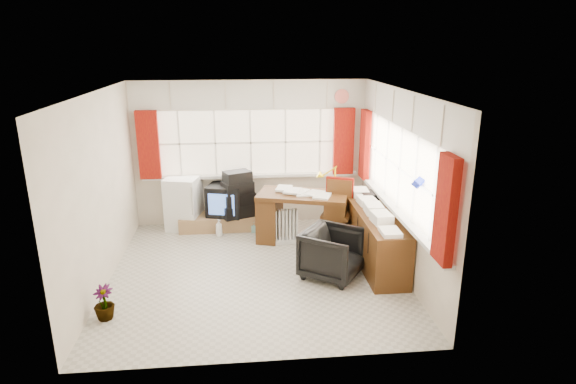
{
  "coord_description": "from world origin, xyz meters",
  "views": [
    {
      "loc": [
        -0.16,
        -6.15,
        3.09
      ],
      "look_at": [
        0.5,
        0.55,
        0.99
      ],
      "focal_mm": 30.0,
      "sensor_mm": 36.0,
      "label": 1
    }
  ],
  "objects_px": {
    "credenza": "(374,236)",
    "desk_lamp": "(335,174)",
    "office_chair": "(333,253)",
    "mini_fridge": "(184,203)",
    "task_chair": "(338,210)",
    "tv_bench": "(221,221)",
    "desk": "(302,215)",
    "radiator": "(286,230)",
    "crt_tv": "(226,200)"
  },
  "relations": [
    {
      "from": "office_chair",
      "to": "task_chair",
      "type": "bearing_deg",
      "value": 20.19
    },
    {
      "from": "desk_lamp",
      "to": "task_chair",
      "type": "xyz_separation_m",
      "value": [
        0.03,
        -0.16,
        -0.54
      ]
    },
    {
      "from": "desk",
      "to": "credenza",
      "type": "distance_m",
      "value": 1.27
    },
    {
      "from": "credenza",
      "to": "tv_bench",
      "type": "bearing_deg",
      "value": 146.29
    },
    {
      "from": "desk_lamp",
      "to": "credenza",
      "type": "distance_m",
      "value": 1.2
    },
    {
      "from": "crt_tv",
      "to": "desk_lamp",
      "type": "bearing_deg",
      "value": -21.04
    },
    {
      "from": "radiator",
      "to": "credenza",
      "type": "height_order",
      "value": "credenza"
    },
    {
      "from": "task_chair",
      "to": "mini_fridge",
      "type": "relative_size",
      "value": 1.17
    },
    {
      "from": "crt_tv",
      "to": "mini_fridge",
      "type": "relative_size",
      "value": 0.78
    },
    {
      "from": "credenza",
      "to": "tv_bench",
      "type": "relative_size",
      "value": 1.43
    },
    {
      "from": "task_chair",
      "to": "desk_lamp",
      "type": "bearing_deg",
      "value": 101.35
    },
    {
      "from": "desk",
      "to": "task_chair",
      "type": "distance_m",
      "value": 0.58
    },
    {
      "from": "tv_bench",
      "to": "desk_lamp",
      "type": "bearing_deg",
      "value": -19.68
    },
    {
      "from": "desk",
      "to": "office_chair",
      "type": "distance_m",
      "value": 1.3
    },
    {
      "from": "credenza",
      "to": "mini_fridge",
      "type": "bearing_deg",
      "value": 151.14
    },
    {
      "from": "desk_lamp",
      "to": "office_chair",
      "type": "distance_m",
      "value": 1.53
    },
    {
      "from": "task_chair",
      "to": "credenza",
      "type": "height_order",
      "value": "task_chair"
    },
    {
      "from": "desk",
      "to": "radiator",
      "type": "bearing_deg",
      "value": -165.97
    },
    {
      "from": "radiator",
      "to": "mini_fridge",
      "type": "xyz_separation_m",
      "value": [
        -1.68,
        0.83,
        0.23
      ]
    },
    {
      "from": "radiator",
      "to": "tv_bench",
      "type": "height_order",
      "value": "radiator"
    },
    {
      "from": "task_chair",
      "to": "credenza",
      "type": "relative_size",
      "value": 0.53
    },
    {
      "from": "office_chair",
      "to": "tv_bench",
      "type": "xyz_separation_m",
      "value": [
        -1.58,
        1.95,
        -0.22
      ]
    },
    {
      "from": "desk",
      "to": "task_chair",
      "type": "xyz_separation_m",
      "value": [
        0.55,
        -0.14,
        0.12
      ]
    },
    {
      "from": "credenza",
      "to": "mini_fridge",
      "type": "height_order",
      "value": "mini_fridge"
    },
    {
      "from": "office_chair",
      "to": "crt_tv",
      "type": "relative_size",
      "value": 1.06
    },
    {
      "from": "desk",
      "to": "mini_fridge",
      "type": "distance_m",
      "value": 2.1
    },
    {
      "from": "desk_lamp",
      "to": "mini_fridge",
      "type": "bearing_deg",
      "value": 163.32
    },
    {
      "from": "office_chair",
      "to": "mini_fridge",
      "type": "height_order",
      "value": "mini_fridge"
    },
    {
      "from": "office_chair",
      "to": "credenza",
      "type": "xyz_separation_m",
      "value": [
        0.69,
        0.43,
        0.05
      ]
    },
    {
      "from": "desk_lamp",
      "to": "task_chair",
      "type": "bearing_deg",
      "value": -78.65
    },
    {
      "from": "task_chair",
      "to": "credenza",
      "type": "distance_m",
      "value": 0.82
    },
    {
      "from": "office_chair",
      "to": "mini_fridge",
      "type": "relative_size",
      "value": 0.82
    },
    {
      "from": "credenza",
      "to": "desk_lamp",
      "type": "bearing_deg",
      "value": 116.68
    },
    {
      "from": "office_chair",
      "to": "radiator",
      "type": "distance_m",
      "value": 1.32
    },
    {
      "from": "radiator",
      "to": "credenza",
      "type": "xyz_separation_m",
      "value": [
        1.22,
        -0.77,
        0.17
      ]
    },
    {
      "from": "desk_lamp",
      "to": "credenza",
      "type": "bearing_deg",
      "value": -63.32
    },
    {
      "from": "office_chair",
      "to": "radiator",
      "type": "bearing_deg",
      "value": 58.23
    },
    {
      "from": "office_chair",
      "to": "tv_bench",
      "type": "distance_m",
      "value": 2.53
    },
    {
      "from": "desk",
      "to": "mini_fridge",
      "type": "relative_size",
      "value": 1.69
    },
    {
      "from": "credenza",
      "to": "tv_bench",
      "type": "height_order",
      "value": "credenza"
    },
    {
      "from": "credenza",
      "to": "crt_tv",
      "type": "xyz_separation_m",
      "value": [
        -2.17,
        1.53,
        0.12
      ]
    },
    {
      "from": "task_chair",
      "to": "crt_tv",
      "type": "relative_size",
      "value": 1.5
    },
    {
      "from": "desk_lamp",
      "to": "tv_bench",
      "type": "relative_size",
      "value": 0.31
    },
    {
      "from": "desk_lamp",
      "to": "radiator",
      "type": "relative_size",
      "value": 0.76
    },
    {
      "from": "desk_lamp",
      "to": "mini_fridge",
      "type": "height_order",
      "value": "desk_lamp"
    },
    {
      "from": "office_chair",
      "to": "credenza",
      "type": "distance_m",
      "value": 0.82
    },
    {
      "from": "desk_lamp",
      "to": "crt_tv",
      "type": "height_order",
      "value": "desk_lamp"
    },
    {
      "from": "office_chair",
      "to": "desk",
      "type": "bearing_deg",
      "value": 45.99
    },
    {
      "from": "tv_bench",
      "to": "crt_tv",
      "type": "relative_size",
      "value": 1.98
    },
    {
      "from": "task_chair",
      "to": "radiator",
      "type": "distance_m",
      "value": 0.89
    }
  ]
}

